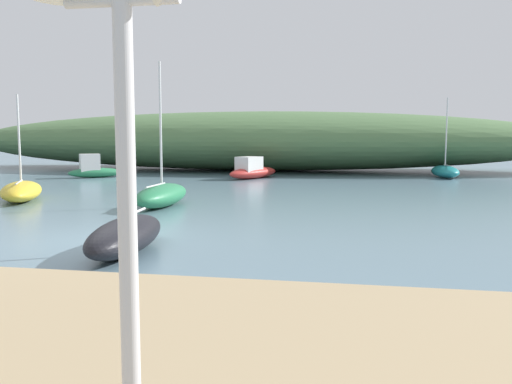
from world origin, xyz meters
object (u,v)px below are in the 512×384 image
object	(u,v)px
sailboat_centre_water	(126,234)
motorboat_outer_mooring	(252,170)
sailboat_off_point	(445,171)
sailboat_near_shore	(162,195)
mast_structure	(88,39)
motorboat_far_left	(94,169)
sailboat_inner_mooring	(21,191)

from	to	relation	value
sailboat_centre_water	motorboat_outer_mooring	bearing A→B (deg)	92.93
motorboat_outer_mooring	sailboat_off_point	bearing A→B (deg)	14.03
sailboat_near_shore	sailboat_off_point	size ratio (longest dim) A/B	1.08
mast_structure	sailboat_centre_water	world-z (taller)	sailboat_centre_water
mast_structure	sailboat_centre_water	size ratio (longest dim) A/B	0.76
motorboat_outer_mooring	sailboat_centre_water	size ratio (longest dim) A/B	0.90
motorboat_far_left	sailboat_inner_mooring	bearing A→B (deg)	-76.84
mast_structure	sailboat_inner_mooring	xyz separation A→B (m)	(-10.93, 15.42, -2.73)
mast_structure	motorboat_far_left	size ratio (longest dim) A/B	1.18
sailboat_near_shore	sailboat_centre_water	world-z (taller)	sailboat_near_shore
sailboat_near_shore	sailboat_centre_water	xyz separation A→B (m)	(1.85, -7.19, -0.02)
motorboat_far_left	sailboat_inner_mooring	xyz separation A→B (m)	(2.50, -10.68, -0.11)
mast_structure	sailboat_near_shore	bearing A→B (deg)	108.88
mast_structure	sailboat_off_point	size ratio (longest dim) A/B	0.77
motorboat_outer_mooring	sailboat_centre_water	xyz separation A→B (m)	(1.00, -19.57, -0.07)
sailboat_inner_mooring	motorboat_outer_mooring	bearing A→B (deg)	60.08
sailboat_inner_mooring	sailboat_near_shore	bearing A→B (deg)	-6.45
motorboat_far_left	sailboat_centre_water	bearing A→B (deg)	-61.10
motorboat_outer_mooring	sailboat_inner_mooring	bearing A→B (deg)	-119.92
sailboat_centre_water	sailboat_off_point	bearing A→B (deg)	65.96
mast_structure	sailboat_inner_mooring	distance (m)	19.09
sailboat_centre_water	sailboat_off_point	distance (m)	24.42
motorboat_far_left	sailboat_centre_water	size ratio (longest dim) A/B	0.65
mast_structure	motorboat_outer_mooring	distance (m)	27.57
mast_structure	sailboat_inner_mooring	world-z (taller)	sailboat_inner_mooring
motorboat_outer_mooring	sailboat_off_point	size ratio (longest dim) A/B	0.91
sailboat_near_shore	sailboat_off_point	xyz separation A→B (m)	(11.80, 15.11, -0.05)
sailboat_centre_water	sailboat_inner_mooring	world-z (taller)	sailboat_centre_water
motorboat_far_left	mast_structure	bearing A→B (deg)	-62.78
motorboat_outer_mooring	sailboat_off_point	world-z (taller)	sailboat_off_point
mast_structure	motorboat_outer_mooring	world-z (taller)	mast_structure
sailboat_off_point	motorboat_far_left	bearing A→B (deg)	-169.43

